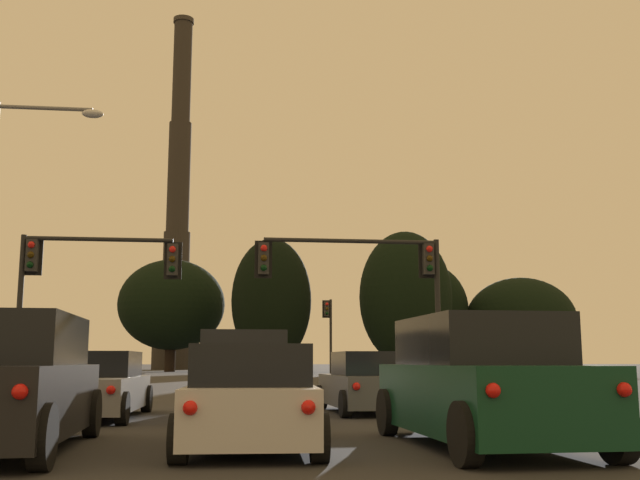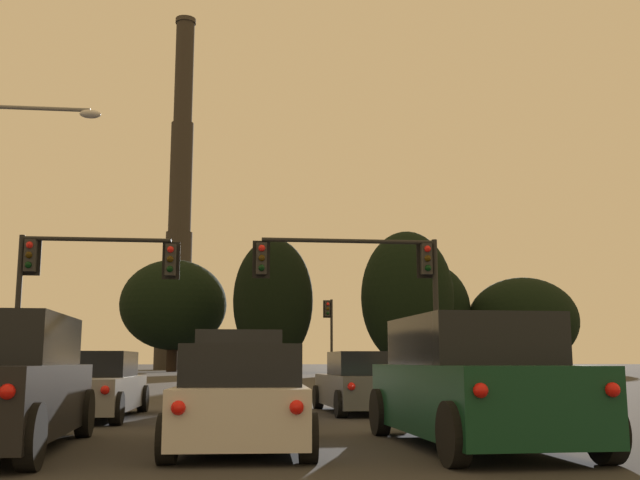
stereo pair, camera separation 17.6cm
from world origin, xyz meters
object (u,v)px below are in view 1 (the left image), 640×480
Objects in this scene: sedan_left_lane_front at (96,387)px; traffic_light_far_right at (329,326)px; traffic_light_overhead_right at (375,274)px; street_lamp at (6,215)px; suv_center_lane_front at (241,376)px; smokestack at (177,226)px; hatchback_right_lane_front at (368,384)px; traffic_light_overhead_left at (77,274)px; hatchback_center_lane_second at (251,401)px; suv_left_lane_second at (3,385)px; suv_right_lane_second at (481,383)px.

traffic_light_far_right is at bearing 75.50° from sedan_left_lane_front.
traffic_light_overhead_right is at bearing -94.41° from traffic_light_far_right.
street_lamp reaches higher than sedan_left_lane_front.
suv_center_lane_front is 0.09× the size of smokestack.
hatchback_right_lane_front is 11.87m from street_lamp.
traffic_light_far_right is at bearing 66.97° from traffic_light_overhead_left.
street_lamp reaches higher than hatchback_center_lane_second.
suv_left_lane_second is 0.89× the size of traffic_light_far_right.
sedan_left_lane_front is at bearing 86.15° from suv_left_lane_second.
traffic_light_overhead_right reaches higher than hatchback_right_lane_front.
traffic_light_far_right is 30.34m from traffic_light_overhead_left.
smokestack is (-5.06, 100.47, 20.23)m from suv_left_lane_second.
sedan_left_lane_front is 0.53× the size of street_lamp.
hatchback_center_lane_second is at bearing -59.38° from street_lamp.
suv_center_lane_front is at bearing -56.99° from traffic_light_overhead_left.
traffic_light_overhead_right is at bearing 44.87° from sedan_left_lane_front.
suv_center_lane_front and suv_right_lane_second have the same top height.
hatchback_center_lane_second is at bearing 175.46° from suv_right_lane_second.
traffic_light_far_right is (3.31, 42.09, 2.75)m from suv_right_lane_second.
hatchback_center_lane_second is at bearing -2.78° from suv_left_lane_second.
hatchback_right_lane_front is at bearing 69.63° from hatchback_center_lane_second.
suv_center_lane_front is 9.97m from street_lamp.
sedan_left_lane_front is at bearing -105.34° from traffic_light_far_right.
traffic_light_overhead_right is (7.62, 7.36, 3.40)m from sedan_left_lane_front.
suv_left_lane_second is 1.00× the size of suv_center_lane_front.
sedan_left_lane_front is 11.12m from traffic_light_overhead_right.
hatchback_center_lane_second is 102.92m from smokestack.
traffic_light_overhead_left is (-8.56, 14.18, 3.11)m from suv_right_lane_second.
traffic_light_overhead_right is 0.71× the size of street_lamp.
traffic_light_overhead_left is (-2.07, 7.82, 3.34)m from sedan_left_lane_front.
suv_center_lane_front is 1.05× the size of sedan_left_lane_front.
traffic_light_far_right reaches higher than traffic_light_overhead_left.
street_lamp is (-13.51, -30.26, 1.79)m from traffic_light_far_right.
sedan_left_lane_front is 0.85× the size of traffic_light_far_right.
suv_left_lane_second reaches higher than hatchback_center_lane_second.
suv_center_lane_front is 0.79× the size of traffic_light_overhead_right.
smokestack reaches higher than traffic_light_overhead_left.
traffic_light_far_right is (6.61, 41.93, 2.99)m from hatchback_center_lane_second.
sedan_left_lane_front is 1.14× the size of hatchback_right_lane_front.
traffic_light_overhead_left reaches higher than hatchback_center_lane_second.
traffic_light_far_right reaches higher than hatchback_center_lane_second.
traffic_light_overhead_right reaches higher than suv_right_lane_second.
traffic_light_far_right is at bearing 65.93° from street_lamp.
suv_left_lane_second is at bearing -178.46° from hatchback_center_lane_second.
smokestack reaches higher than suv_center_lane_front.
suv_left_lane_second is 1.19× the size of hatchback_right_lane_front.
smokestack is (-11.74, 100.68, 20.23)m from suv_right_lane_second.
hatchback_right_lane_front is at bearing 18.48° from suv_center_lane_front.
traffic_light_far_right is 1.06× the size of traffic_light_overhead_left.
traffic_light_overhead_right is (1.45, 6.41, 3.40)m from hatchback_right_lane_front.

